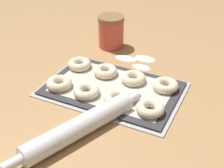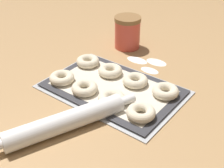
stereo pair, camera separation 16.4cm
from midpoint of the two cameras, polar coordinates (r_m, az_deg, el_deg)
The scene contains 16 objects.
ground_plane at distance 1.00m, azimuth 4.34°, elevation -1.17°, with size 2.80×2.80×0.00m, color #A87F51.
baking_tray at distance 0.99m, azimuth 4.76°, elevation -1.28°, with size 0.43×0.29×0.01m.
baking_mat at distance 0.98m, azimuth 4.78°, elevation -1.02°, with size 0.41×0.27×0.00m.
bagel_front_far_left at distance 1.00m, azimuth -4.59°, elevation 0.88°, with size 0.08×0.08×0.03m.
bagel_front_mid_left at distance 0.95m, azimuth -0.15°, elevation -1.02°, with size 0.08×0.08×0.03m.
bagel_front_mid_right at distance 0.91m, azimuth 5.13°, elevation -3.00°, with size 0.08×0.08×0.03m.
bagel_front_far_right at distance 0.87m, azimuth 10.76°, elevation -5.47°, with size 0.08×0.08×0.03m.
bagel_back_far_left at distance 1.10m, azimuth -0.20°, elevation 3.96°, with size 0.08×0.08×0.03m.
bagel_back_mid_left at distance 1.04m, azimuth 4.18°, elevation 2.20°, with size 0.08×0.08×0.03m.
bagel_back_mid_right at distance 1.00m, azimuth 8.97°, elevation 0.38°, with size 0.08×0.08×0.03m.
bagel_back_far_right at distance 0.97m, azimuth 14.58°, elevation -1.55°, with size 0.08×0.08×0.03m.
flour_canister at distance 1.24m, azimuth 6.67°, elevation 9.25°, with size 0.10×0.10×0.13m.
rolling_pin at distance 0.82m, azimuth -2.83°, elevation -7.22°, with size 0.18×0.41×0.05m.
flour_patch_near at distance 1.11m, azimuth 11.14°, elevation 2.29°, with size 0.07×0.04×0.00m.
flour_patch_far at distance 1.17m, azimuth 12.15°, elevation 3.76°, with size 0.08×0.05×0.00m.
flour_patch_side at distance 1.17m, azimuth 8.65°, elevation 4.18°, with size 0.08×0.04×0.00m.
Camera 2 is at (0.51, -0.66, 0.55)m, focal length 50.00 mm.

